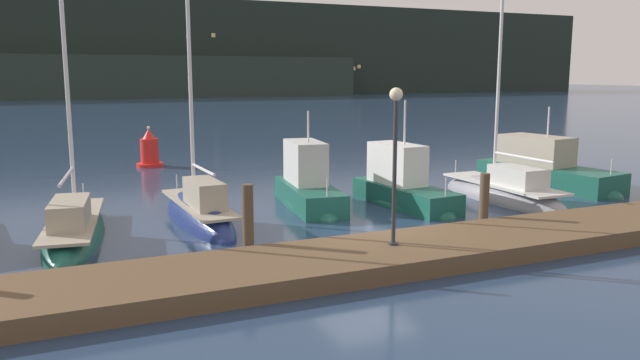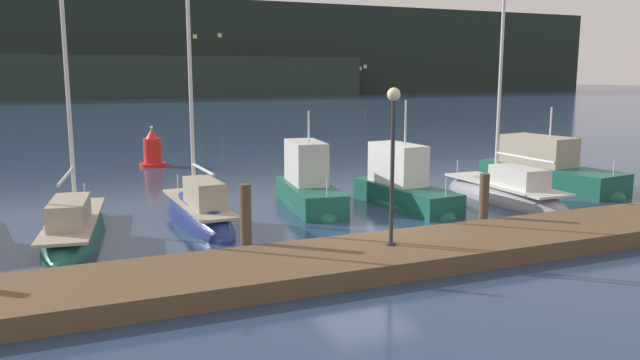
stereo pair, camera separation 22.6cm
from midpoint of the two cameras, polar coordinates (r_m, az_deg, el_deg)
The scene contains 13 objects.
ground_plane at distance 17.61m, azimuth 3.80°, elevation -5.44°, with size 400.00×400.00×0.00m, color navy.
dock at distance 15.67m, azimuth 7.65°, elevation -6.58°, with size 30.68×2.80×0.45m, color brown.
mooring_pile_1 at distance 15.50m, azimuth -7.01°, elevation -3.91°, with size 0.28×0.28×1.93m, color #4C3D2D.
mooring_pile_2 at distance 18.84m, azimuth 14.44°, elevation -2.02°, with size 0.28×0.28×1.73m, color #4C3D2D.
sailboat_berth_2 at distance 19.11m, azimuth -21.86°, elevation -4.45°, with size 2.50×7.00×10.69m.
sailboat_berth_3 at distance 19.87m, azimuth -11.28°, elevation -3.46°, with size 1.63×6.21×8.82m.
motorboat_berth_4 at distance 21.76m, azimuth -1.36°, elevation -1.39°, with size 2.23×5.20×3.94m.
motorboat_berth_5 at distance 22.13m, azimuth 7.32°, elevation -1.32°, with size 1.98×5.29×4.24m.
sailboat_berth_6 at distance 23.86m, azimuth 16.14°, elevation -1.48°, with size 1.90×6.41×9.55m.
motorboat_berth_7 at distance 27.24m, azimuth 19.71°, elevation 0.15°, with size 3.18×6.82×3.97m.
channel_buoy at distance 32.33m, azimuth -15.51°, elevation 2.54°, with size 1.34×1.34×2.02m.
dock_lamppost at distance 14.99m, azimuth 6.46°, elevation 3.62°, with size 0.32×0.32×3.82m.
hillside_backdrop at distance 133.03m, azimuth -21.96°, elevation 10.90°, with size 240.00×23.00×19.40m.
Camera 1 is at (-8.02, -14.99, 4.60)m, focal length 35.00 mm.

